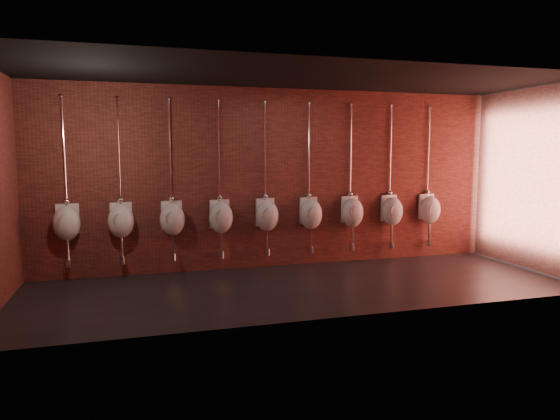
{
  "coord_description": "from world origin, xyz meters",
  "views": [
    {
      "loc": [
        -2.48,
        -7.15,
        2.09
      ],
      "look_at": [
        -0.14,
        0.9,
        1.1
      ],
      "focal_mm": 32.0,
      "sensor_mm": 36.0,
      "label": 1
    }
  ],
  "objects_px": {
    "urinal_5": "(311,214)",
    "urinal_7": "(392,211)",
    "urinal_2": "(172,219)",
    "urinal_0": "(67,222)",
    "urinal_1": "(121,220)",
    "urinal_6": "(352,212)",
    "urinal_3": "(221,217)",
    "urinal_8": "(430,209)",
    "urinal_4": "(267,215)"
  },
  "relations": [
    {
      "from": "urinal_1",
      "to": "urinal_4",
      "type": "relative_size",
      "value": 1.0
    },
    {
      "from": "urinal_3",
      "to": "urinal_5",
      "type": "bearing_deg",
      "value": 0.0
    },
    {
      "from": "urinal_8",
      "to": "urinal_6",
      "type": "bearing_deg",
      "value": 180.0
    },
    {
      "from": "urinal_1",
      "to": "urinal_0",
      "type": "bearing_deg",
      "value": 180.0
    },
    {
      "from": "urinal_2",
      "to": "urinal_5",
      "type": "relative_size",
      "value": 1.0
    },
    {
      "from": "urinal_1",
      "to": "urinal_6",
      "type": "height_order",
      "value": "same"
    },
    {
      "from": "urinal_2",
      "to": "urinal_6",
      "type": "relative_size",
      "value": 1.0
    },
    {
      "from": "urinal_1",
      "to": "urinal_3",
      "type": "height_order",
      "value": "same"
    },
    {
      "from": "urinal_4",
      "to": "urinal_6",
      "type": "height_order",
      "value": "same"
    },
    {
      "from": "urinal_8",
      "to": "urinal_0",
      "type": "bearing_deg",
      "value": 180.0
    },
    {
      "from": "urinal_2",
      "to": "urinal_6",
      "type": "bearing_deg",
      "value": 0.0
    },
    {
      "from": "urinal_4",
      "to": "urinal_8",
      "type": "bearing_deg",
      "value": 0.0
    },
    {
      "from": "urinal_0",
      "to": "urinal_6",
      "type": "relative_size",
      "value": 1.0
    },
    {
      "from": "urinal_0",
      "to": "urinal_8",
      "type": "distance_m",
      "value": 6.6
    },
    {
      "from": "urinal_0",
      "to": "urinal_5",
      "type": "distance_m",
      "value": 4.13
    },
    {
      "from": "urinal_5",
      "to": "urinal_7",
      "type": "bearing_deg",
      "value": 0.0
    },
    {
      "from": "urinal_0",
      "to": "urinal_7",
      "type": "xyz_separation_m",
      "value": [
        5.78,
        0.0,
        0.0
      ]
    },
    {
      "from": "urinal_8",
      "to": "urinal_4",
      "type": "bearing_deg",
      "value": 180.0
    },
    {
      "from": "urinal_4",
      "to": "urinal_5",
      "type": "relative_size",
      "value": 1.0
    },
    {
      "from": "urinal_2",
      "to": "urinal_6",
      "type": "xyz_separation_m",
      "value": [
        3.3,
        0.0,
        0.0
      ]
    },
    {
      "from": "urinal_4",
      "to": "urinal_8",
      "type": "distance_m",
      "value": 3.3
    },
    {
      "from": "urinal_2",
      "to": "urinal_3",
      "type": "relative_size",
      "value": 1.0
    },
    {
      "from": "urinal_0",
      "to": "urinal_5",
      "type": "bearing_deg",
      "value": 0.0
    },
    {
      "from": "urinal_1",
      "to": "urinal_5",
      "type": "relative_size",
      "value": 1.0
    },
    {
      "from": "urinal_0",
      "to": "urinal_1",
      "type": "height_order",
      "value": "same"
    },
    {
      "from": "urinal_0",
      "to": "urinal_7",
      "type": "bearing_deg",
      "value": 0.0
    },
    {
      "from": "urinal_2",
      "to": "urinal_8",
      "type": "height_order",
      "value": "same"
    },
    {
      "from": "urinal_5",
      "to": "urinal_6",
      "type": "bearing_deg",
      "value": 0.0
    },
    {
      "from": "urinal_8",
      "to": "urinal_2",
      "type": "bearing_deg",
      "value": 180.0
    },
    {
      "from": "urinal_3",
      "to": "urinal_6",
      "type": "distance_m",
      "value": 2.48
    },
    {
      "from": "urinal_2",
      "to": "urinal_7",
      "type": "bearing_deg",
      "value": 0.0
    },
    {
      "from": "urinal_6",
      "to": "urinal_3",
      "type": "bearing_deg",
      "value": 180.0
    },
    {
      "from": "urinal_1",
      "to": "urinal_2",
      "type": "bearing_deg",
      "value": 0.0
    },
    {
      "from": "urinal_2",
      "to": "urinal_3",
      "type": "height_order",
      "value": "same"
    },
    {
      "from": "urinal_2",
      "to": "urinal_5",
      "type": "xyz_separation_m",
      "value": [
        2.48,
        0.0,
        0.0
      ]
    },
    {
      "from": "urinal_2",
      "to": "urinal_4",
      "type": "bearing_deg",
      "value": 0.0
    },
    {
      "from": "urinal_8",
      "to": "urinal_7",
      "type": "bearing_deg",
      "value": 180.0
    },
    {
      "from": "urinal_4",
      "to": "urinal_5",
      "type": "bearing_deg",
      "value": 0.0
    },
    {
      "from": "urinal_0",
      "to": "urinal_4",
      "type": "xyz_separation_m",
      "value": [
        3.3,
        0.0,
        0.0
      ]
    },
    {
      "from": "urinal_3",
      "to": "urinal_5",
      "type": "relative_size",
      "value": 1.0
    },
    {
      "from": "urinal_8",
      "to": "urinal_5",
      "type": "bearing_deg",
      "value": 180.0
    },
    {
      "from": "urinal_4",
      "to": "urinal_5",
      "type": "xyz_separation_m",
      "value": [
        0.83,
        0.0,
        0.0
      ]
    },
    {
      "from": "urinal_1",
      "to": "urinal_4",
      "type": "xyz_separation_m",
      "value": [
        2.48,
        0.0,
        0.0
      ]
    },
    {
      "from": "urinal_6",
      "to": "urinal_5",
      "type": "bearing_deg",
      "value": 180.0
    },
    {
      "from": "urinal_0",
      "to": "urinal_2",
      "type": "bearing_deg",
      "value": 0.0
    },
    {
      "from": "urinal_5",
      "to": "urinal_8",
      "type": "distance_m",
      "value": 2.48
    },
    {
      "from": "urinal_4",
      "to": "urinal_6",
      "type": "xyz_separation_m",
      "value": [
        1.65,
        0.0,
        0.0
      ]
    },
    {
      "from": "urinal_5",
      "to": "urinal_0",
      "type": "bearing_deg",
      "value": 180.0
    },
    {
      "from": "urinal_1",
      "to": "urinal_5",
      "type": "height_order",
      "value": "same"
    },
    {
      "from": "urinal_5",
      "to": "urinal_7",
      "type": "xyz_separation_m",
      "value": [
        1.65,
        0.0,
        0.0
      ]
    }
  ]
}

